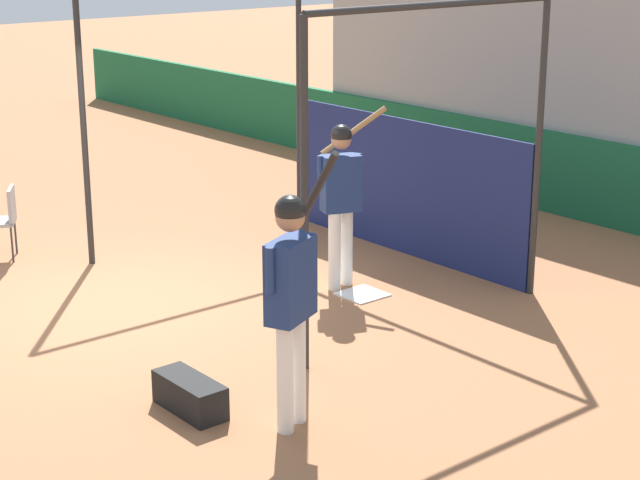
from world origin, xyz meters
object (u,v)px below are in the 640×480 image
folding_chair (4,215)px  equipment_bag (190,395)px  player_waiting (291,288)px  player_batter (341,190)px

folding_chair → equipment_bag: size_ratio=1.20×
folding_chair → equipment_bag: (4.77, -0.59, -0.38)m
folding_chair → equipment_bag: folding_chair is taller
equipment_bag → folding_chair: bearing=173.0°
player_waiting → equipment_bag: (-0.72, -0.47, -0.99)m
player_waiting → folding_chair: player_waiting is taller
player_batter → player_waiting: 3.33m
player_waiting → folding_chair: (-5.49, 0.12, -0.62)m
player_waiting → equipment_bag: size_ratio=3.07×
player_waiting → equipment_bag: player_waiting is taller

